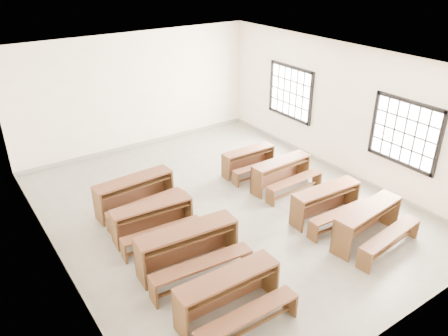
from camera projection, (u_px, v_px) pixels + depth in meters
room at (228, 116)px, 8.69m from camera, size 8.50×8.50×3.20m
desk_set_0 at (230, 294)px, 6.60m from camera, size 1.70×0.90×0.76m
desk_set_1 at (189, 247)px, 7.60m from camera, size 1.88×1.08×0.81m
desk_set_2 at (153, 218)px, 8.51m from camera, size 1.64×0.93×0.71m
desk_set_3 at (136, 193)px, 9.34m from camera, size 1.76×0.99×0.77m
desk_set_4 at (369, 222)px, 8.34m from camera, size 1.74×1.03×0.75m
desk_set_5 at (327, 201)px, 9.07m from camera, size 1.62×0.89×0.71m
desk_set_6 at (282, 172)px, 10.28m from camera, size 1.59×0.87×0.70m
desk_set_7 at (249, 160)px, 10.99m from camera, size 1.42×0.76×0.63m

